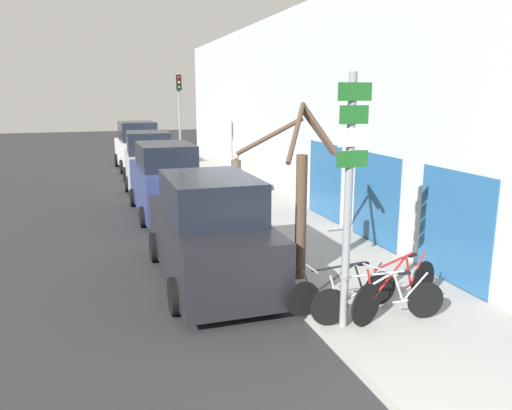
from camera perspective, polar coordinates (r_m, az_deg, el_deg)
name	(u,v)px	position (r m, az deg, el deg)	size (l,w,h in m)	color
ground_plane	(181,229)	(14.30, -8.56, -2.71)	(80.00, 80.00, 0.00)	#28282B
sidewalk_curb	(241,201)	(17.50, -1.69, 0.50)	(3.20, 32.00, 0.15)	#9E9B93
building_facade	(290,109)	(17.60, 3.90, 10.89)	(0.23, 32.00, 6.50)	#B2B7C1
signpost	(349,194)	(7.54, 10.55, 1.19)	(0.53, 0.14, 3.90)	gray
bicycle_0	(378,300)	(8.34, 13.80, -10.51)	(2.22, 0.50, 0.85)	black
bicycle_1	(396,289)	(8.77, 15.75, -9.18)	(2.17, 0.94, 0.96)	black
bicycle_2	(343,290)	(8.63, 9.89, -9.57)	(2.06, 0.44, 0.83)	black
parked_car_0	(209,233)	(10.10, -5.36, -3.20)	(2.07, 4.75, 2.18)	black
parked_car_1	(166,182)	(15.93, -10.29, 2.61)	(2.05, 4.67, 2.25)	navy
parked_car_2	(149,161)	(21.21, -12.17, 4.92)	(2.16, 4.28, 2.24)	#B2B7BC
parked_car_3	(138,148)	(25.97, -13.37, 6.37)	(2.23, 4.22, 2.39)	silver
pedestrian_near	(236,173)	(17.24, -2.29, 3.65)	(0.41, 0.35, 1.58)	#333338
street_tree	(300,197)	(9.61, 5.09, 0.89)	(1.86, 1.64, 3.44)	#4C3828
traffic_light	(179,111)	(21.73, -8.74, 10.59)	(0.20, 0.30, 4.50)	gray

